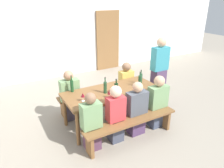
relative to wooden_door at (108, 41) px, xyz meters
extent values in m
plane|color=gray|center=(-1.70, -3.30, -1.05)|extent=(24.00, 24.00, 0.00)
cube|color=white|center=(-1.70, 0.14, 0.55)|extent=(14.00, 0.20, 3.20)
cube|color=olive|center=(0.00, 0.00, 0.00)|extent=(0.90, 0.06, 2.10)
cube|color=brown|center=(-1.70, -3.30, -0.33)|extent=(2.01, 0.87, 0.05)
cylinder|color=brown|center=(-2.63, -3.68, -0.70)|extent=(0.07, 0.07, 0.70)
cylinder|color=brown|center=(-0.78, -3.68, -0.70)|extent=(0.07, 0.07, 0.70)
cylinder|color=brown|center=(-2.63, -2.93, -0.70)|extent=(0.07, 0.07, 0.70)
cylinder|color=brown|center=(-0.78, -2.93, -0.70)|extent=(0.07, 0.07, 0.70)
cube|color=brown|center=(-1.70, -4.04, -0.62)|extent=(1.91, 0.30, 0.04)
cube|color=brown|center=(-2.56, -4.04, -0.84)|extent=(0.06, 0.24, 0.41)
cube|color=brown|center=(-0.85, -4.04, -0.84)|extent=(0.06, 0.24, 0.41)
cube|color=brown|center=(-1.70, -2.57, -0.62)|extent=(1.91, 0.30, 0.04)
cube|color=brown|center=(-2.56, -2.57, -0.84)|extent=(0.06, 0.24, 0.41)
cube|color=brown|center=(-0.85, -2.57, -0.84)|extent=(0.06, 0.24, 0.41)
cylinder|color=#234C2D|center=(-1.87, -3.33, -0.18)|extent=(0.07, 0.07, 0.24)
cylinder|color=#234C2D|center=(-1.87, -3.33, -0.02)|extent=(0.02, 0.02, 0.09)
cylinder|color=black|center=(-1.87, -3.33, 0.03)|extent=(0.03, 0.03, 0.01)
cylinder|color=#234C2D|center=(-0.96, -3.28, -0.19)|extent=(0.07, 0.07, 0.23)
cylinder|color=#234C2D|center=(-0.96, -3.28, -0.03)|extent=(0.02, 0.02, 0.08)
cylinder|color=black|center=(-0.96, -3.28, 0.02)|extent=(0.03, 0.03, 0.01)
cylinder|color=#194723|center=(-2.43, -2.94, -0.18)|extent=(0.06, 0.06, 0.24)
cylinder|color=#194723|center=(-2.43, -2.94, -0.01)|extent=(0.02, 0.02, 0.10)
cylinder|color=black|center=(-2.43, -2.94, 0.05)|extent=(0.02, 0.02, 0.01)
cylinder|color=#234C2D|center=(-1.07, -3.40, -0.18)|extent=(0.07, 0.07, 0.24)
cylinder|color=#234C2D|center=(-1.07, -3.40, -0.02)|extent=(0.03, 0.03, 0.08)
cylinder|color=black|center=(-1.07, -3.40, 0.03)|extent=(0.03, 0.03, 0.01)
cylinder|color=#143319|center=(-1.71, -3.47, -0.19)|extent=(0.08, 0.08, 0.22)
cylinder|color=#143319|center=(-1.71, -3.47, -0.04)|extent=(0.03, 0.03, 0.08)
cylinder|color=black|center=(-1.71, -3.47, 0.01)|extent=(0.03, 0.03, 0.01)
cylinder|color=silver|center=(-2.40, -3.44, -0.30)|extent=(0.06, 0.06, 0.01)
cylinder|color=silver|center=(-2.40, -3.44, -0.25)|extent=(0.01, 0.01, 0.08)
cone|color=maroon|center=(-2.40, -3.44, -0.17)|extent=(0.08, 0.08, 0.07)
cylinder|color=silver|center=(-1.91, -3.56, -0.30)|extent=(0.06, 0.06, 0.01)
cylinder|color=silver|center=(-1.91, -3.56, -0.26)|extent=(0.01, 0.01, 0.07)
cone|color=maroon|center=(-1.91, -3.56, -0.18)|extent=(0.07, 0.07, 0.09)
cube|color=#54344A|center=(-2.44, -3.89, -0.83)|extent=(0.26, 0.24, 0.45)
cube|color=#729966|center=(-2.44, -3.89, -0.37)|extent=(0.35, 0.20, 0.46)
sphere|color=#846047|center=(-2.44, -3.89, -0.04)|extent=(0.19, 0.19, 0.19)
cube|color=#3F4455|center=(-1.96, -3.89, -0.83)|extent=(0.25, 0.24, 0.45)
cube|color=#C6383D|center=(-1.96, -3.89, -0.37)|extent=(0.34, 0.20, 0.46)
sphere|color=beige|center=(-1.96, -3.89, -0.03)|extent=(0.22, 0.22, 0.22)
cube|color=#4C3358|center=(-1.48, -3.89, -0.83)|extent=(0.31, 0.24, 0.45)
cube|color=#4C515B|center=(-1.48, -3.89, -0.37)|extent=(0.41, 0.20, 0.45)
sphere|color=tan|center=(-1.48, -3.89, -0.04)|extent=(0.20, 0.20, 0.20)
cube|color=#40495F|center=(-0.96, -3.89, -0.83)|extent=(0.31, 0.24, 0.45)
cube|color=#729966|center=(-0.96, -3.89, -0.37)|extent=(0.41, 0.20, 0.46)
sphere|color=tan|center=(-0.96, -3.89, -0.03)|extent=(0.22, 0.22, 0.22)
cube|color=#564E64|center=(-2.42, -2.72, -0.83)|extent=(0.30, 0.24, 0.45)
cube|color=#729966|center=(-2.42, -2.72, -0.36)|extent=(0.40, 0.20, 0.48)
sphere|color=#A87A5B|center=(-2.42, -2.72, -0.02)|extent=(0.21, 0.21, 0.21)
cube|color=#3F504A|center=(-0.97, -2.72, -0.83)|extent=(0.25, 0.24, 0.45)
cube|color=gold|center=(-0.97, -2.72, -0.39)|extent=(0.34, 0.20, 0.43)
sphere|color=#846047|center=(-0.97, -2.72, -0.06)|extent=(0.22, 0.22, 0.22)
cube|color=#513B5C|center=(-0.30, -3.13, -0.59)|extent=(0.31, 0.24, 0.92)
cube|color=teal|center=(-0.30, -3.13, 0.15)|extent=(0.41, 0.20, 0.56)
sphere|color=tan|center=(-0.30, -3.13, 0.53)|extent=(0.22, 0.22, 0.22)
camera|label=1|loc=(-3.67, -6.78, 1.53)|focal=33.98mm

